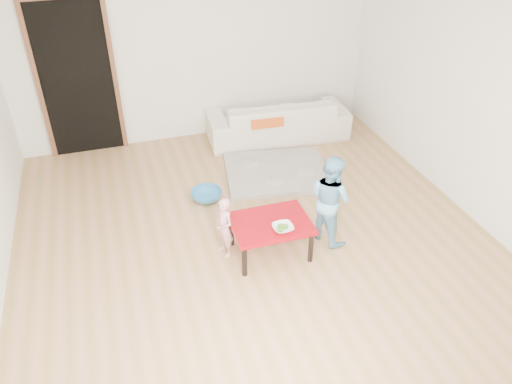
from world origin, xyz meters
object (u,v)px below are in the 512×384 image
bowl (283,228)px  basin (206,195)px  red_table (270,237)px  child_pink (224,228)px  sofa (277,119)px  child_blue (330,199)px

bowl → basin: bearing=110.1°
red_table → basin: size_ratio=2.12×
bowl → child_pink: child_pink is taller
red_table → child_pink: bearing=163.8°
bowl → child_pink: 0.60m
sofa → basin: sofa is taller
sofa → basin: (-1.36, -1.29, -0.24)m
red_table → child_pink: child_pink is taller
child_blue → basin: size_ratio=2.66×
red_table → child_blue: size_ratio=0.80×
red_table → basin: red_table is taller
child_pink → child_blue: size_ratio=0.67×
red_table → child_blue: bearing=4.8°
bowl → red_table: bearing=114.7°
child_blue → child_pink: bearing=64.3°
bowl → child_blue: 0.64m
sofa → child_pink: (-1.40, -2.32, 0.04)m
red_table → child_pink: (-0.45, 0.13, 0.14)m
sofa → red_table: 2.63m
sofa → red_table: sofa is taller
child_pink → basin: size_ratio=1.78×
child_pink → basin: bearing=158.4°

